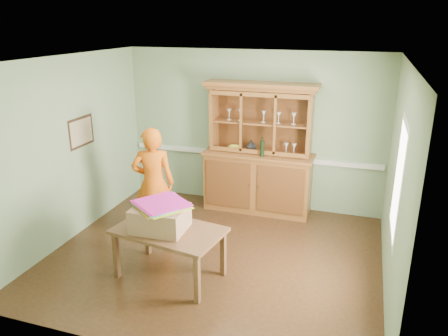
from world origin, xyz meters
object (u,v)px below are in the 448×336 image
(china_hutch, at_px, (258,167))
(cardboard_box, at_px, (160,218))
(person, at_px, (153,184))
(dining_table, at_px, (169,235))

(china_hutch, xyz_separation_m, cardboard_box, (-0.66, -2.44, 0.05))
(person, bearing_deg, china_hutch, -151.95)
(dining_table, height_order, cardboard_box, cardboard_box)
(dining_table, xyz_separation_m, person, (-0.69, 0.95, 0.26))
(china_hutch, xyz_separation_m, dining_table, (-0.56, -2.41, -0.18))
(dining_table, xyz_separation_m, cardboard_box, (-0.10, -0.03, 0.23))
(cardboard_box, xyz_separation_m, person, (-0.59, 0.99, 0.03))
(china_hutch, distance_m, person, 1.92)
(china_hutch, distance_m, dining_table, 2.48)
(china_hutch, distance_m, cardboard_box, 2.53)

